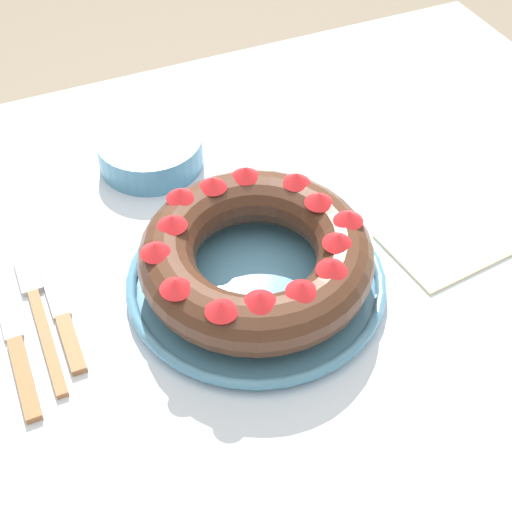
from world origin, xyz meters
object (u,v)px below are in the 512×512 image
Objects in this scene: cake_knife at (63,319)px; side_bowl at (151,151)px; fork at (39,311)px; napkin at (451,241)px; bundt_cake at (256,255)px; serving_knife at (15,341)px; serving_dish at (256,281)px.

cake_knife is 1.26× the size of side_bowl.
fork is 0.49m from napkin.
napkin is (0.24, -0.03, -0.05)m from bundt_cake.
bundt_cake is 0.25m from fork.
side_bowl is (-0.04, 0.26, -0.03)m from bundt_cake.
bundt_cake is at bearing -16.74° from fork.
bundt_cake is at bearing 173.41° from napkin.
serving_knife and cake_knife have the same top height.
cake_knife is at bearing 170.16° from serving_dish.
napkin is at bearing -6.59° from bundt_cake.
fork is 1.48× the size of side_bowl.
side_bowl reaches higher than cake_knife.
bundt_cake is 0.27m from serving_knife.
side_bowl is (0.17, 0.22, 0.02)m from cake_knife.
side_bowl is 0.89× the size of napkin.
napkin is (0.24, -0.03, -0.01)m from serving_dish.
side_bowl is at bearing 99.05° from bundt_cake.
bundt_cake reaches higher than napkin.
side_bowl reaches higher than serving_knife.
fork reaches higher than napkin.
serving_dish reaches higher than napkin.
bundt_cake is at bearing -8.11° from cake_knife.
fork is 0.28m from side_bowl.
serving_dish is 1.42× the size of fork.
bundt_cake reaches higher than serving_dish.
fork is 0.04m from serving_knife.
serving_knife reaches higher than fork.
serving_knife is 0.05m from cake_knife.
fork is (-0.23, 0.06, -0.01)m from serving_dish.
serving_dish is at bearing -8.12° from cake_knife.
serving_dish is at bearing 173.41° from napkin.
napkin is (0.51, -0.06, -0.00)m from serving_knife.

